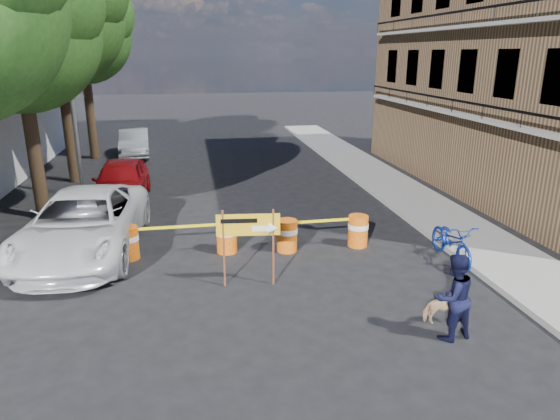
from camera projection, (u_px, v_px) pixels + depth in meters
name	position (u px, v px, depth m)	size (l,w,h in m)	color
ground	(280.00, 296.00, 11.31)	(120.00, 120.00, 0.00)	black
sidewalk_east	(420.00, 204.00, 17.96)	(2.40, 40.00, 0.15)	gray
apartment_building	(552.00, 33.00, 19.03)	(8.00, 16.00, 12.00)	#876444
tree_mid_a	(18.00, 27.00, 14.94)	(5.25, 5.00, 8.68)	#332316
tree_mid_b	(56.00, 14.00, 19.42)	(5.67, 5.40, 9.62)	#332316
tree_far	(82.00, 33.00, 24.26)	(5.04, 4.80, 8.84)	#332316
streetlamp	(71.00, 79.00, 17.91)	(1.25, 0.18, 8.00)	gray
barrel_far_left	(128.00, 242.00, 13.26)	(0.58, 0.58, 0.90)	#CA410B
barrel_mid_left	(227.00, 236.00, 13.70)	(0.58, 0.58, 0.90)	#CA410B
barrel_mid_right	(287.00, 235.00, 13.78)	(0.58, 0.58, 0.90)	#CA410B
barrel_far_right	(358.00, 230.00, 14.15)	(0.58, 0.58, 0.90)	#CA410B
detour_sign	(257.00, 230.00, 11.46)	(1.46, 0.32, 1.88)	#592D19
pedestrian	(453.00, 297.00, 9.43)	(0.84, 0.66, 1.74)	black
bicycle	(454.00, 223.00, 12.92)	(0.74, 1.12, 2.14)	#122F96
dog	(443.00, 310.00, 10.09)	(0.34, 0.76, 0.64)	tan
suv_white	(84.00, 224.00, 13.54)	(2.80, 6.07, 1.69)	silver
sedan_red	(121.00, 181.00, 18.32)	(1.84, 4.57, 1.56)	#9D0D11
sedan_silver	(134.00, 143.00, 26.62)	(1.48, 4.23, 1.39)	#B9BCC1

